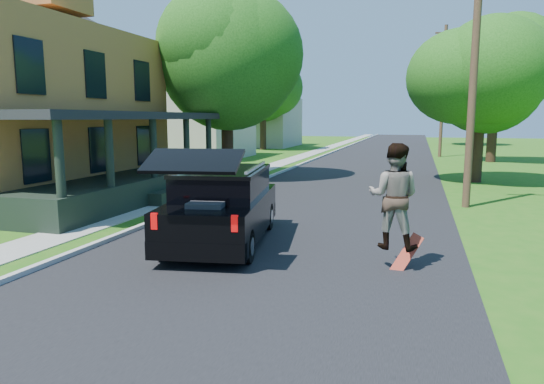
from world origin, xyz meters
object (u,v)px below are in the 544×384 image
(black_suv, at_px, (222,206))
(utility_pole_near, at_px, (473,79))
(tree_right_near, at_px, (481,73))
(skateboarder, at_px, (394,196))

(black_suv, relative_size, utility_pole_near, 0.65)
(tree_right_near, bearing_deg, utility_pole_near, -97.94)
(black_suv, bearing_deg, tree_right_near, 53.97)
(tree_right_near, relative_size, utility_pole_near, 0.95)
(black_suv, height_order, tree_right_near, tree_right_near)
(black_suv, relative_size, tree_right_near, 0.69)
(skateboarder, bearing_deg, black_suv, -5.57)
(utility_pole_near, bearing_deg, black_suv, -142.05)
(black_suv, distance_m, utility_pole_near, 9.48)
(black_suv, relative_size, skateboarder, 2.57)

